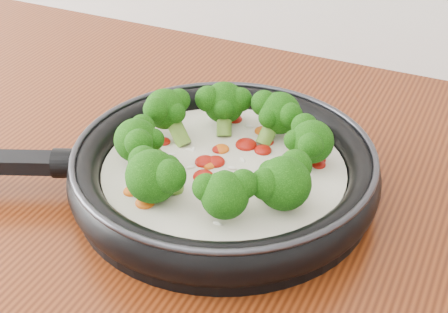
% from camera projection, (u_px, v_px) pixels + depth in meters
% --- Properties ---
extents(skillet, '(0.57, 0.45, 0.09)m').
position_uv_depth(skillet, '(221.00, 168.00, 0.74)').
color(skillet, black).
rests_on(skillet, counter).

